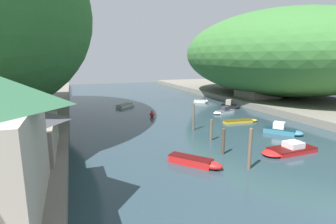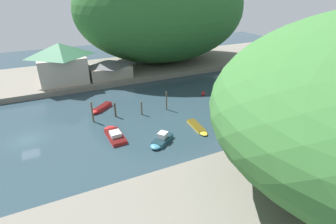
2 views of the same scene
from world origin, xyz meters
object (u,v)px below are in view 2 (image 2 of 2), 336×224
boat_navy_launch (273,126)px  boat_far_right_bank (198,128)px  boat_moored_right (161,140)px  boat_cabin_cruiser (101,108)px  channel_buoy_near (203,94)px  boat_near_quay (293,112)px  boat_white_cruiser (114,134)px  boat_open_rowboat (238,84)px  waterfront_building (62,62)px  boat_small_dinghy (236,121)px  person_on_quay (121,75)px  boathouse_shed (109,68)px

boat_navy_launch → boat_far_right_bank: bearing=15.4°
boat_moored_right → boat_cabin_cruiser: 15.67m
boat_far_right_bank → channel_buoy_near: bearing=-121.5°
boat_cabin_cruiser → channel_buoy_near: 20.65m
boat_near_quay → boat_white_cruiser: bearing=24.1°
boat_near_quay → boat_open_rowboat: bearing=-57.7°
waterfront_building → boat_cabin_cruiser: (15.86, 4.30, -5.18)m
boat_white_cruiser → boat_navy_launch: size_ratio=1.56×
boat_moored_right → channel_buoy_near: 19.80m
boat_small_dinghy → channel_buoy_near: size_ratio=3.93×
boat_open_rowboat → channel_buoy_near: 10.82m
boat_moored_right → boat_near_quay: size_ratio=1.48×
boat_white_cruiser → boat_small_dinghy: bearing=-15.3°
boat_moored_right → person_on_quay: 27.28m
waterfront_building → boat_cabin_cruiser: size_ratio=2.31×
boathouse_shed → boat_open_rowboat: size_ratio=2.25×
boat_near_quay → boat_white_cruiser: size_ratio=0.52×
boat_moored_right → boathouse_shed: bearing=-38.0°
boat_moored_right → boat_far_right_bank: bearing=-117.7°
boat_small_dinghy → boat_near_quay: 11.45m
boat_small_dinghy → boat_near_quay: boat_small_dinghy is taller
boat_navy_launch → boat_white_cruiser: bearing=20.5°
boat_moored_right → channel_buoy_near: (-12.64, 15.24, 0.01)m
boathouse_shed → boat_open_rowboat: 29.66m
waterfront_building → boathouse_shed: (1.16, 9.92, -2.30)m
waterfront_building → person_on_quay: size_ratio=6.19×
person_on_quay → boathouse_shed: bearing=150.2°
boat_open_rowboat → person_on_quay: 26.77m
boat_navy_launch → channel_buoy_near: size_ratio=3.36×
waterfront_building → boat_cabin_cruiser: waterfront_building is taller
boat_cabin_cruiser → boat_near_quay: (16.20, 30.23, 0.01)m
waterfront_building → boat_white_cruiser: waterfront_building is taller
boat_small_dinghy → boat_cabin_cruiser: bearing=126.4°
boat_open_rowboat → boat_small_dinghy: bearing=7.4°
boat_cabin_cruiser → boat_small_dinghy: boat_small_dinghy is taller
boathouse_shed → boat_navy_launch: bearing=27.4°
boathouse_shed → boat_near_quay: (30.90, 24.61, -2.87)m
boat_open_rowboat → boat_cabin_cruiser: boat_cabin_cruiser is taller
boat_far_right_bank → boat_white_cruiser: size_ratio=0.91×
boathouse_shed → boat_small_dinghy: size_ratio=2.20×
boat_small_dinghy → boat_far_right_bank: bearing=155.8°
boat_cabin_cruiser → person_on_quay: (-12.39, 7.55, 1.77)m
waterfront_building → person_on_quay: bearing=73.7°
boat_far_right_bank → boat_cabin_cruiser: bearing=-43.5°
boat_cabin_cruiser → boathouse_shed: bearing=-60.9°
boat_open_rowboat → boat_moored_right: bearing=-12.6°
boat_far_right_bank → boat_white_cruiser: (-3.58, -12.51, 0.14)m
boat_navy_launch → person_on_quay: (-31.00, -15.32, 1.65)m
boathouse_shed → boat_navy_launch: size_ratio=2.58×
boat_white_cruiser → channel_buoy_near: bearing=18.7°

